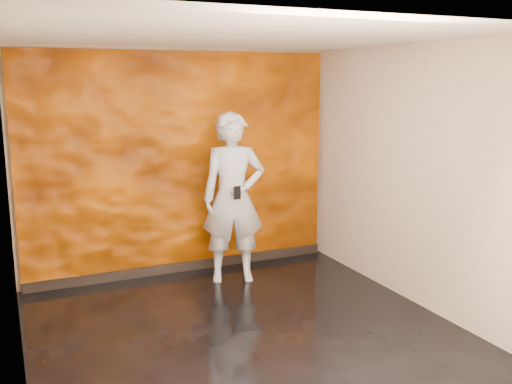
# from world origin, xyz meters

# --- Properties ---
(room) EXTENTS (4.02, 4.02, 2.81)m
(room) POSITION_xyz_m (0.00, 0.00, 1.40)
(room) COLOR black
(room) RESTS_ON ground
(feature_wall) EXTENTS (3.90, 0.06, 2.75)m
(feature_wall) POSITION_xyz_m (0.00, 1.96, 1.38)
(feature_wall) COLOR #DD6600
(feature_wall) RESTS_ON ground
(baseboard) EXTENTS (3.90, 0.04, 0.12)m
(baseboard) POSITION_xyz_m (0.00, 1.92, 0.06)
(baseboard) COLOR black
(baseboard) RESTS_ON ground
(man) EXTENTS (0.85, 0.68, 2.04)m
(man) POSITION_xyz_m (0.46, 1.37, 1.02)
(man) COLOR #989EA6
(man) RESTS_ON ground
(phone) EXTENTS (0.08, 0.02, 0.15)m
(phone) POSITION_xyz_m (0.39, 1.08, 1.15)
(phone) COLOR black
(phone) RESTS_ON man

